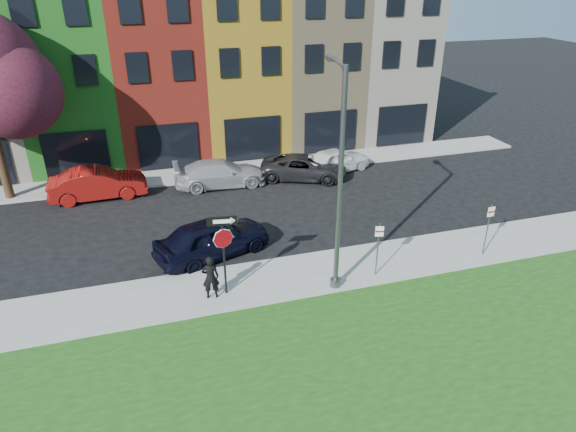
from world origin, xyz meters
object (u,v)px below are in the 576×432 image
object	(u,v)px
stop_sign	(223,240)
street_lamp	(339,183)
man	(211,277)
sedan_near	(212,238)

from	to	relation	value
stop_sign	street_lamp	world-z (taller)	street_lamp
man	street_lamp	world-z (taller)	street_lamp
stop_sign	street_lamp	xyz separation A→B (m)	(4.03, -0.51, 1.86)
stop_sign	sedan_near	distance (m)	3.42
stop_sign	street_lamp	bearing A→B (deg)	1.98
man	street_lamp	distance (m)	5.63
sedan_near	street_lamp	bearing A→B (deg)	-150.86
stop_sign	sedan_near	world-z (taller)	stop_sign
man	sedan_near	xyz separation A→B (m)	(0.57, 3.15, -0.14)
street_lamp	man	bearing A→B (deg)	-176.85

